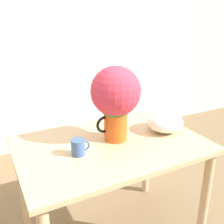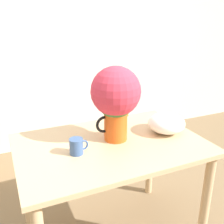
{
  "view_description": "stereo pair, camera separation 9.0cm",
  "coord_description": "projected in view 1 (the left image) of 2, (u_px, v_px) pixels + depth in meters",
  "views": [
    {
      "loc": [
        -0.5,
        -1.1,
        1.52
      ],
      "look_at": [
        0.21,
        0.26,
        0.96
      ],
      "focal_mm": 42.0,
      "sensor_mm": 36.0,
      "label": 1
    },
    {
      "loc": [
        -0.42,
        -1.14,
        1.52
      ],
      "look_at": [
        0.21,
        0.26,
        0.96
      ],
      "focal_mm": 42.0,
      "sensor_mm": 36.0,
      "label": 2
    }
  ],
  "objects": [
    {
      "name": "table",
      "position": [
        111.0,
        159.0,
        1.7
      ],
      "size": [
        1.17,
        0.8,
        0.77
      ],
      "color": "tan",
      "rests_on": "ground_plane"
    },
    {
      "name": "white_bowl",
      "position": [
        165.0,
        122.0,
        1.81
      ],
      "size": [
        0.25,
        0.25,
        0.14
      ],
      "color": "white",
      "rests_on": "table"
    },
    {
      "name": "flower_vase",
      "position": [
        116.0,
        97.0,
        1.62
      ],
      "size": [
        0.31,
        0.31,
        0.48
      ],
      "color": "#E05619",
      "rests_on": "table"
    },
    {
      "name": "wall_back",
      "position": [
        24.0,
        38.0,
        2.8
      ],
      "size": [
        8.0,
        0.05,
        2.6
      ],
      "color": "silver",
      "rests_on": "ground_plane"
    },
    {
      "name": "coffee_mug",
      "position": [
        78.0,
        147.0,
        1.51
      ],
      "size": [
        0.11,
        0.08,
        0.1
      ],
      "color": "#385689",
      "rests_on": "table"
    }
  ]
}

